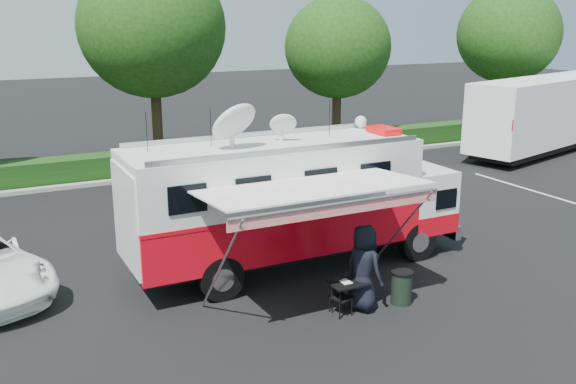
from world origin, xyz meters
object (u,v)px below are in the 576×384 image
trash_bin (402,287)px  semi_trailer (551,112)px  folding_table (349,284)px  command_truck (294,200)px

trash_bin → semi_trailer: 20.27m
trash_bin → folding_table: bearing=174.0°
folding_table → semi_trailer: (18.31, 10.84, 1.21)m
folding_table → command_truck: bearing=86.5°
command_truck → folding_table: (-0.18, -2.97, -1.15)m
folding_table → semi_trailer: bearing=30.6°
semi_trailer → trash_bin: bearing=-147.1°
command_truck → folding_table: bearing=-93.5°
command_truck → semi_trailer: size_ratio=0.75×
command_truck → folding_table: 3.19m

